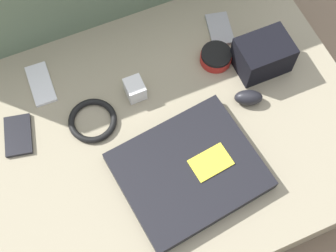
# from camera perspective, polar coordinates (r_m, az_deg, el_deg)

# --- Properties ---
(ground_plane) EXTENTS (8.00, 8.00, 0.00)m
(ground_plane) POSITION_cam_1_polar(r_m,az_deg,el_deg) (1.27, 0.00, -3.37)
(ground_plane) COLOR #7A6651
(couch_seat) EXTENTS (0.94, 0.71, 0.16)m
(couch_seat) POSITION_cam_1_polar(r_m,az_deg,el_deg) (1.19, 0.00, -1.99)
(couch_seat) COLOR gray
(couch_seat) RESTS_ON ground_plane
(laptop) EXTENTS (0.34, 0.29, 0.03)m
(laptop) POSITION_cam_1_polar(r_m,az_deg,el_deg) (1.07, 2.37, -5.56)
(laptop) COLOR black
(laptop) RESTS_ON couch_seat
(computer_mouse) EXTENTS (0.08, 0.06, 0.04)m
(computer_mouse) POSITION_cam_1_polar(r_m,az_deg,el_deg) (1.16, 9.78, 3.43)
(computer_mouse) COLOR black
(computer_mouse) RESTS_ON couch_seat
(speaker_puck) EXTENTS (0.08, 0.08, 0.03)m
(speaker_puck) POSITION_cam_1_polar(r_m,az_deg,el_deg) (1.21, 5.87, 8.39)
(speaker_puck) COLOR red
(speaker_puck) RESTS_ON couch_seat
(phone_silver) EXTENTS (0.08, 0.11, 0.01)m
(phone_silver) POSITION_cam_1_polar(r_m,az_deg,el_deg) (1.27, 6.32, 11.67)
(phone_silver) COLOR #99999E
(phone_silver) RESTS_ON couch_seat
(phone_black) EXTENTS (0.06, 0.12, 0.01)m
(phone_black) POSITION_cam_1_polar(r_m,az_deg,el_deg) (1.22, -15.24, 4.97)
(phone_black) COLOR silver
(phone_black) RESTS_ON couch_seat
(phone_small) EXTENTS (0.08, 0.11, 0.01)m
(phone_small) POSITION_cam_1_polar(r_m,az_deg,el_deg) (1.17, -17.80, -1.08)
(phone_small) COLOR black
(phone_small) RESTS_ON couch_seat
(camera_pouch) EXTENTS (0.13, 0.10, 0.09)m
(camera_pouch) POSITION_cam_1_polar(r_m,az_deg,el_deg) (1.20, 11.50, 8.46)
(camera_pouch) COLOR black
(camera_pouch) RESTS_ON couch_seat
(charger_brick) EXTENTS (0.04, 0.05, 0.05)m
(charger_brick) POSITION_cam_1_polar(r_m,az_deg,el_deg) (1.15, -4.06, 4.52)
(charger_brick) COLOR silver
(charger_brick) RESTS_ON couch_seat
(cable_coil) EXTENTS (0.12, 0.12, 0.02)m
(cable_coil) POSITION_cam_1_polar(r_m,az_deg,el_deg) (1.14, -9.18, 0.67)
(cable_coil) COLOR black
(cable_coil) RESTS_ON couch_seat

